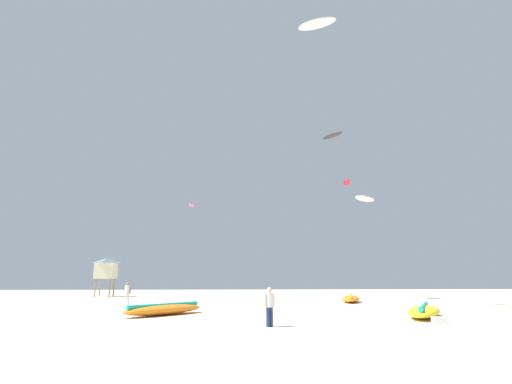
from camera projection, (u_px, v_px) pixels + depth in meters
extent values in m
plane|color=beige|center=(292.00, 353.00, 10.36)|extent=(120.00, 120.00, 0.00)
cylinder|color=navy|center=(268.00, 317.00, 16.04)|extent=(0.15, 0.15, 0.78)
cylinder|color=navy|center=(271.00, 317.00, 16.14)|extent=(0.15, 0.15, 0.78)
cylinder|color=silver|center=(269.00, 300.00, 16.24)|extent=(0.36, 0.36, 0.58)
cylinder|color=beige|center=(265.00, 301.00, 16.11)|extent=(0.10, 0.10, 0.54)
cylinder|color=beige|center=(273.00, 300.00, 16.36)|extent=(0.10, 0.10, 0.54)
sphere|color=beige|center=(269.00, 290.00, 16.33)|extent=(0.21, 0.21, 0.21)
cylinder|color=silver|center=(128.00, 299.00, 28.87)|extent=(0.16, 0.16, 0.84)
cylinder|color=silver|center=(126.00, 299.00, 28.95)|extent=(0.16, 0.16, 0.84)
cylinder|color=silver|center=(128.00, 289.00, 29.07)|extent=(0.38, 0.38, 0.63)
cylinder|color=#936B4C|center=(130.00, 290.00, 28.98)|extent=(0.11, 0.11, 0.58)
cylinder|color=#936B4C|center=(125.00, 290.00, 29.15)|extent=(0.11, 0.11, 0.58)
sphere|color=#936B4C|center=(128.00, 283.00, 29.16)|extent=(0.23, 0.23, 0.23)
ellipsoid|color=orange|center=(351.00, 299.00, 32.64)|extent=(2.89, 5.28, 0.53)
cylinder|color=yellow|center=(351.00, 296.00, 32.69)|extent=(1.62, 4.53, 0.22)
ellipsoid|color=yellow|center=(424.00, 311.00, 19.98)|extent=(3.93, 5.41, 0.60)
cylinder|color=#19B29E|center=(423.00, 306.00, 20.03)|extent=(2.60, 4.41, 0.24)
ellipsoid|color=orange|center=(164.00, 310.00, 21.19)|extent=(4.49, 4.88, 0.59)
cylinder|color=#19B29E|center=(165.00, 305.00, 21.24)|extent=(3.28, 3.76, 0.23)
cylinder|color=#8C704C|center=(114.00, 288.00, 43.27)|extent=(0.14, 0.14, 1.90)
cylinder|color=#8C704C|center=(110.00, 288.00, 41.80)|extent=(0.14, 0.14, 1.90)
cylinder|color=#8C704C|center=(100.00, 288.00, 43.17)|extent=(0.14, 0.14, 1.90)
cylinder|color=#8C704C|center=(95.00, 288.00, 41.71)|extent=(0.14, 0.14, 1.90)
cube|color=beige|center=(106.00, 271.00, 42.88)|extent=(2.00, 2.00, 1.70)
pyramid|color=slate|center=(107.00, 260.00, 43.12)|extent=(2.30, 2.30, 0.55)
cube|color=white|center=(439.00, 321.00, 16.81)|extent=(0.56, 0.36, 0.32)
ellipsoid|color=red|center=(347.00, 183.00, 48.46)|extent=(1.25, 2.90, 0.50)
cylinder|color=red|center=(347.00, 182.00, 48.49)|extent=(0.51, 2.57, 0.12)
ellipsoid|color=white|center=(365.00, 199.00, 39.12)|extent=(3.11, 2.82, 0.57)
ellipsoid|color=#2D2D33|center=(332.00, 136.00, 39.53)|extent=(2.03, 2.60, 0.33)
ellipsoid|color=#E5598C|center=(192.00, 205.00, 51.32)|extent=(0.94, 2.30, 0.39)
ellipsoid|color=white|center=(317.00, 24.00, 31.33)|extent=(3.19, 2.25, 0.61)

